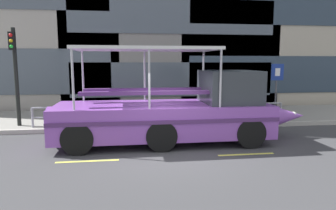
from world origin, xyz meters
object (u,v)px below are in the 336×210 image
object	(u,v)px
pedestrian_near_bow	(220,98)
parking_sign	(277,82)
traffic_light_pole	(15,67)
duck_tour_boat	(178,112)

from	to	relation	value
pedestrian_near_bow	parking_sign	bearing A→B (deg)	-4.56
pedestrian_near_bow	traffic_light_pole	bearing A→B (deg)	-177.95
traffic_light_pole	duck_tour_boat	world-z (taller)	traffic_light_pole
duck_tour_boat	pedestrian_near_bow	size ratio (longest dim) A/B	5.64
parking_sign	duck_tour_boat	distance (m)	5.97
traffic_light_pole	duck_tour_boat	distance (m)	7.07
traffic_light_pole	parking_sign	xyz separation A→B (m)	(11.49, 0.10, -0.70)
duck_tour_boat	pedestrian_near_bow	world-z (taller)	duck_tour_boat
parking_sign	pedestrian_near_bow	distance (m)	2.80
traffic_light_pole	pedestrian_near_bow	distance (m)	8.93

